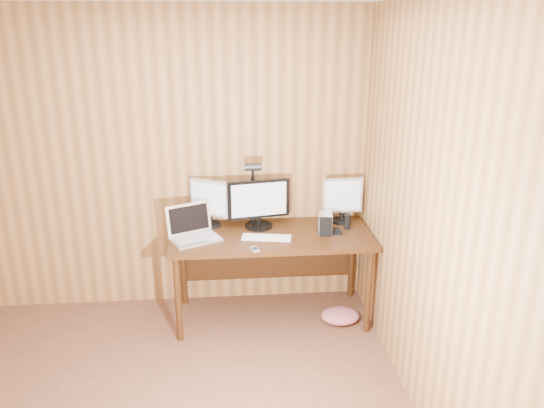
{
  "coord_description": "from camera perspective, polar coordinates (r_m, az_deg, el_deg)",
  "views": [
    {
      "loc": [
        0.59,
        -2.28,
        2.37
      ],
      "look_at": [
        0.93,
        1.58,
        1.02
      ],
      "focal_mm": 35.0,
      "sensor_mm": 36.0,
      "label": 1
    }
  ],
  "objects": [
    {
      "name": "hard_drive",
      "position": [
        4.25,
        5.73,
        -2.1
      ],
      "size": [
        0.12,
        0.16,
        0.17
      ],
      "rotation": [
        0.0,
        0.0,
        -0.12
      ],
      "color": "silver",
      "rests_on": "desk"
    },
    {
      "name": "speaker",
      "position": [
        4.37,
        8.11,
        -1.89
      ],
      "size": [
        0.05,
        0.05,
        0.12
      ],
      "primitive_type": "cylinder",
      "color": "black",
      "rests_on": "desk"
    },
    {
      "name": "desk",
      "position": [
        4.36,
        -0.14,
        -4.35
      ],
      "size": [
        1.6,
        0.7,
        0.75
      ],
      "color": "#391D0B",
      "rests_on": "floor"
    },
    {
      "name": "fabric_pile",
      "position": [
        4.52,
        7.34,
        -11.84
      ],
      "size": [
        0.36,
        0.31,
        0.1
      ],
      "primitive_type": null,
      "rotation": [
        0.0,
        0.0,
        0.15
      ],
      "color": "#C05D67",
      "rests_on": "floor"
    },
    {
      "name": "monitor_left",
      "position": [
        4.36,
        -6.71,
        0.22
      ],
      "size": [
        0.32,
        0.19,
        0.4
      ],
      "rotation": [
        0.0,
        0.0,
        -0.49
      ],
      "color": "black",
      "rests_on": "desk"
    },
    {
      "name": "laptop",
      "position": [
        4.19,
        -8.54,
        -2.81
      ],
      "size": [
        0.44,
        0.4,
        0.26
      ],
      "rotation": [
        0.0,
        0.0,
        0.43
      ],
      "color": "silver",
      "rests_on": "desk"
    },
    {
      "name": "monitor_center",
      "position": [
        4.31,
        -1.45,
        0.08
      ],
      "size": [
        0.51,
        0.22,
        0.4
      ],
      "rotation": [
        0.0,
        0.0,
        0.17
      ],
      "color": "black",
      "rests_on": "desk"
    },
    {
      "name": "keyboard",
      "position": [
        4.15,
        -0.59,
        -3.6
      ],
      "size": [
        0.4,
        0.18,
        0.02
      ],
      "rotation": [
        0.0,
        0.0,
        -0.18
      ],
      "color": "white",
      "rests_on": "desk"
    },
    {
      "name": "phone",
      "position": [
        3.95,
        -1.89,
        -4.89
      ],
      "size": [
        0.07,
        0.1,
        0.01
      ],
      "rotation": [
        0.0,
        0.0,
        0.27
      ],
      "color": "silver",
      "rests_on": "desk"
    },
    {
      "name": "monitor_right",
      "position": [
        4.45,
        7.56,
        0.53
      ],
      "size": [
        0.34,
        0.16,
        0.39
      ],
      "rotation": [
        0.0,
        0.0,
        0.06
      ],
      "color": "black",
      "rests_on": "desk"
    },
    {
      "name": "desk_lamp",
      "position": [
        4.31,
        -2.05,
        2.21
      ],
      "size": [
        0.13,
        0.19,
        0.58
      ],
      "rotation": [
        0.0,
        0.0,
        -0.22
      ],
      "color": "black",
      "rests_on": "desk"
    },
    {
      "name": "mouse",
      "position": [
        4.3,
        6.19,
        -2.72
      ],
      "size": [
        0.08,
        0.12,
        0.04
      ],
      "primitive_type": "ellipsoid",
      "rotation": [
        0.0,
        0.0,
        0.21
      ],
      "color": "black",
      "rests_on": "mousepad"
    },
    {
      "name": "mousepad",
      "position": [
        4.31,
        6.18,
        -2.96
      ],
      "size": [
        0.2,
        0.16,
        0.0
      ],
      "primitive_type": "cube",
      "rotation": [
        0.0,
        0.0,
        -0.02
      ],
      "color": "black",
      "rests_on": "desk"
    },
    {
      "name": "room_shell",
      "position": [
        2.6,
        -17.77,
        -7.19
      ],
      "size": [
        4.0,
        4.0,
        4.0
      ],
      "color": "brown",
      "rests_on": "ground"
    }
  ]
}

